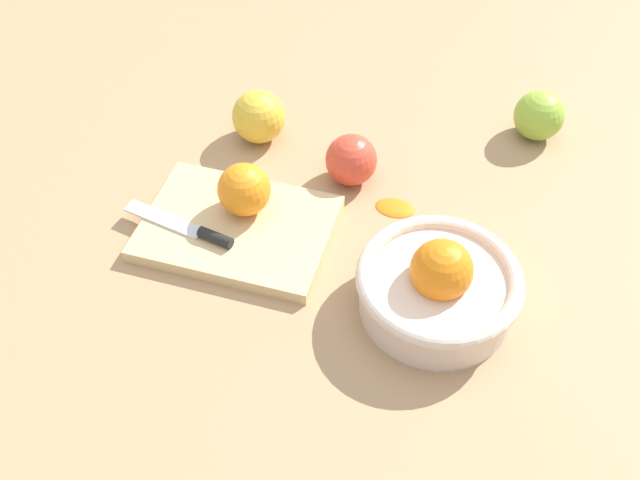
% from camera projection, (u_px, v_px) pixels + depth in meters
% --- Properties ---
extents(ground_plane, '(2.40, 2.40, 0.00)m').
position_uv_depth(ground_plane, '(346.00, 233.00, 0.93)').
color(ground_plane, tan).
extents(bowl, '(0.19, 0.19, 0.10)m').
position_uv_depth(bowl, '(438.00, 286.00, 0.82)').
color(bowl, beige).
rests_on(bowl, ground_plane).
extents(cutting_board, '(0.26, 0.21, 0.02)m').
position_uv_depth(cutting_board, '(237.00, 228.00, 0.92)').
color(cutting_board, '#DBB77F').
rests_on(cutting_board, ground_plane).
extents(orange_on_board, '(0.07, 0.07, 0.07)m').
position_uv_depth(orange_on_board, '(244.00, 190.00, 0.91)').
color(orange_on_board, orange).
rests_on(orange_on_board, cutting_board).
extents(knife, '(0.15, 0.08, 0.01)m').
position_uv_depth(knife, '(193.00, 230.00, 0.90)').
color(knife, silver).
rests_on(knife, cutting_board).
extents(apple_front_right, '(0.07, 0.07, 0.07)m').
position_uv_depth(apple_front_right, '(259.00, 117.00, 1.02)').
color(apple_front_right, gold).
rests_on(apple_front_right, ground_plane).
extents(apple_front_center, '(0.07, 0.07, 0.07)m').
position_uv_depth(apple_front_center, '(352.00, 160.00, 0.97)').
color(apple_front_center, '#D6422D').
rests_on(apple_front_center, ground_plane).
extents(apple_front_left, '(0.07, 0.07, 0.07)m').
position_uv_depth(apple_front_left, '(539.00, 115.00, 1.03)').
color(apple_front_left, '#8EB738').
rests_on(apple_front_left, ground_plane).
extents(citrus_peel, '(0.06, 0.05, 0.01)m').
position_uv_depth(citrus_peel, '(395.00, 206.00, 0.95)').
color(citrus_peel, orange).
rests_on(citrus_peel, ground_plane).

